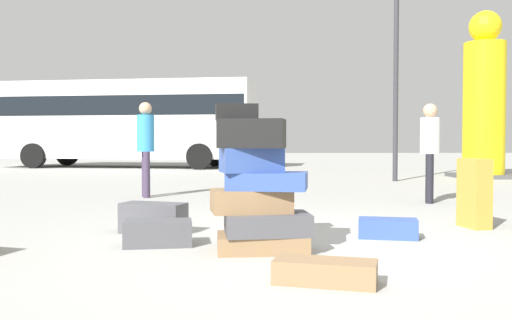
{
  "coord_description": "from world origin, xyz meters",
  "views": [
    {
      "loc": [
        -0.68,
        -5.05,
        0.97
      ],
      "look_at": [
        -0.45,
        1.17,
        0.76
      ],
      "focal_mm": 38.34,
      "sensor_mm": 36.0,
      "label": 1
    }
  ],
  "objects_px": {
    "suitcase_charcoal_white_trunk": "(153,218)",
    "suitcase_navy_behind_tower": "(388,228)",
    "suitcase_charcoal_left_side": "(158,233)",
    "suitcase_brown_right_side": "(325,272)",
    "person_bearded_onlooker": "(430,144)",
    "yellow_dummy_statue": "(484,104)",
    "suitcase_tan_upright_blue": "(474,193)",
    "person_tourist_with_camera": "(146,141)",
    "parked_bus": "(128,118)",
    "suitcase_tower": "(258,191)"
  },
  "relations": [
    {
      "from": "suitcase_brown_right_side",
      "to": "suitcase_navy_behind_tower",
      "type": "height_order",
      "value": "suitcase_navy_behind_tower"
    },
    {
      "from": "suitcase_charcoal_left_side",
      "to": "person_tourist_with_camera",
      "type": "height_order",
      "value": "person_tourist_with_camera"
    },
    {
      "from": "suitcase_charcoal_left_side",
      "to": "suitcase_charcoal_white_trunk",
      "type": "height_order",
      "value": "suitcase_charcoal_white_trunk"
    },
    {
      "from": "suitcase_charcoal_left_side",
      "to": "suitcase_brown_right_side",
      "type": "distance_m",
      "value": 1.94
    },
    {
      "from": "suitcase_navy_behind_tower",
      "to": "suitcase_brown_right_side",
      "type": "bearing_deg",
      "value": -104.02
    },
    {
      "from": "suitcase_charcoal_left_side",
      "to": "yellow_dummy_statue",
      "type": "xyz_separation_m",
      "value": [
        7.33,
        9.24,
        1.86
      ]
    },
    {
      "from": "suitcase_charcoal_white_trunk",
      "to": "parked_bus",
      "type": "relative_size",
      "value": 0.07
    },
    {
      "from": "suitcase_charcoal_left_side",
      "to": "suitcase_navy_behind_tower",
      "type": "distance_m",
      "value": 2.27
    },
    {
      "from": "suitcase_brown_right_side",
      "to": "suitcase_navy_behind_tower",
      "type": "bearing_deg",
      "value": 79.44
    },
    {
      "from": "person_bearded_onlooker",
      "to": "parked_bus",
      "type": "bearing_deg",
      "value": -131.25
    },
    {
      "from": "suitcase_brown_right_side",
      "to": "suitcase_charcoal_white_trunk",
      "type": "bearing_deg",
      "value": 142.5
    },
    {
      "from": "suitcase_charcoal_white_trunk",
      "to": "person_bearded_onlooker",
      "type": "relative_size",
      "value": 0.43
    },
    {
      "from": "person_tourist_with_camera",
      "to": "yellow_dummy_statue",
      "type": "xyz_separation_m",
      "value": [
        8.17,
        4.8,
        0.99
      ]
    },
    {
      "from": "suitcase_tower",
      "to": "suitcase_charcoal_white_trunk",
      "type": "distance_m",
      "value": 1.49
    },
    {
      "from": "suitcase_tower",
      "to": "suitcase_charcoal_left_side",
      "type": "bearing_deg",
      "value": 163.25
    },
    {
      "from": "suitcase_charcoal_left_side",
      "to": "yellow_dummy_statue",
      "type": "bearing_deg",
      "value": 45.29
    },
    {
      "from": "suitcase_brown_right_side",
      "to": "person_tourist_with_camera",
      "type": "bearing_deg",
      "value": 127.79
    },
    {
      "from": "suitcase_charcoal_white_trunk",
      "to": "yellow_dummy_statue",
      "type": "distance_m",
      "value": 11.49
    },
    {
      "from": "suitcase_charcoal_left_side",
      "to": "person_tourist_with_camera",
      "type": "bearing_deg",
      "value": 94.38
    },
    {
      "from": "suitcase_tower",
      "to": "suitcase_charcoal_left_side",
      "type": "relative_size",
      "value": 2.12
    },
    {
      "from": "person_tourist_with_camera",
      "to": "parked_bus",
      "type": "xyz_separation_m",
      "value": [
        -2.48,
        11.1,
        0.85
      ]
    },
    {
      "from": "parked_bus",
      "to": "suitcase_charcoal_left_side",
      "type": "bearing_deg",
      "value": -67.44
    },
    {
      "from": "suitcase_charcoal_left_side",
      "to": "suitcase_brown_right_side",
      "type": "xyz_separation_m",
      "value": [
        1.33,
        -1.41,
        -0.04
      ]
    },
    {
      "from": "suitcase_tan_upright_blue",
      "to": "person_bearded_onlooker",
      "type": "xyz_separation_m",
      "value": [
        0.38,
        2.48,
        0.54
      ]
    },
    {
      "from": "suitcase_navy_behind_tower",
      "to": "parked_bus",
      "type": "distance_m",
      "value": 16.31
    },
    {
      "from": "suitcase_charcoal_white_trunk",
      "to": "suitcase_navy_behind_tower",
      "type": "height_order",
      "value": "suitcase_charcoal_white_trunk"
    },
    {
      "from": "suitcase_charcoal_left_side",
      "to": "suitcase_tan_upright_blue",
      "type": "bearing_deg",
      "value": 8.95
    },
    {
      "from": "suitcase_charcoal_left_side",
      "to": "parked_bus",
      "type": "bearing_deg",
      "value": 95.77
    },
    {
      "from": "suitcase_tower",
      "to": "parked_bus",
      "type": "distance_m",
      "value": 16.43
    },
    {
      "from": "parked_bus",
      "to": "person_tourist_with_camera",
      "type": "bearing_deg",
      "value": -66.88
    },
    {
      "from": "suitcase_tower",
      "to": "suitcase_charcoal_white_trunk",
      "type": "height_order",
      "value": "suitcase_tower"
    },
    {
      "from": "suitcase_brown_right_side",
      "to": "person_bearded_onlooker",
      "type": "height_order",
      "value": "person_bearded_onlooker"
    },
    {
      "from": "suitcase_tan_upright_blue",
      "to": "person_tourist_with_camera",
      "type": "height_order",
      "value": "person_tourist_with_camera"
    },
    {
      "from": "suitcase_charcoal_white_trunk",
      "to": "person_tourist_with_camera",
      "type": "bearing_deg",
      "value": 120.24
    },
    {
      "from": "suitcase_charcoal_white_trunk",
      "to": "suitcase_navy_behind_tower",
      "type": "relative_size",
      "value": 1.17
    },
    {
      "from": "suitcase_tower",
      "to": "suitcase_tan_upright_blue",
      "type": "relative_size",
      "value": 1.69
    },
    {
      "from": "suitcase_tan_upright_blue",
      "to": "person_bearded_onlooker",
      "type": "distance_m",
      "value": 2.57
    },
    {
      "from": "suitcase_tan_upright_blue",
      "to": "suitcase_charcoal_white_trunk",
      "type": "height_order",
      "value": "suitcase_tan_upright_blue"
    },
    {
      "from": "parked_bus",
      "to": "suitcase_tower",
      "type": "bearing_deg",
      "value": -64.49
    },
    {
      "from": "person_bearded_onlooker",
      "to": "yellow_dummy_statue",
      "type": "bearing_deg",
      "value": 167.09
    },
    {
      "from": "parked_bus",
      "to": "suitcase_navy_behind_tower",
      "type": "bearing_deg",
      "value": -59.41
    },
    {
      "from": "person_bearded_onlooker",
      "to": "parked_bus",
      "type": "relative_size",
      "value": 0.16
    },
    {
      "from": "suitcase_charcoal_white_trunk",
      "to": "person_tourist_with_camera",
      "type": "relative_size",
      "value": 0.41
    },
    {
      "from": "suitcase_brown_right_side",
      "to": "person_bearded_onlooker",
      "type": "xyz_separation_m",
      "value": [
        2.45,
        4.81,
        0.85
      ]
    },
    {
      "from": "suitcase_tower",
      "to": "person_bearded_onlooker",
      "type": "bearing_deg",
      "value": 52.16
    },
    {
      "from": "suitcase_navy_behind_tower",
      "to": "parked_bus",
      "type": "relative_size",
      "value": 0.06
    },
    {
      "from": "suitcase_navy_behind_tower",
      "to": "suitcase_charcoal_left_side",
      "type": "bearing_deg",
      "value": -158.04
    },
    {
      "from": "suitcase_tan_upright_blue",
      "to": "suitcase_charcoal_white_trunk",
      "type": "relative_size",
      "value": 1.15
    },
    {
      "from": "suitcase_tan_upright_blue",
      "to": "suitcase_charcoal_white_trunk",
      "type": "bearing_deg",
      "value": 173.9
    },
    {
      "from": "suitcase_navy_behind_tower",
      "to": "person_tourist_with_camera",
      "type": "xyz_separation_m",
      "value": [
        -3.08,
        4.13,
        0.88
      ]
    }
  ]
}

